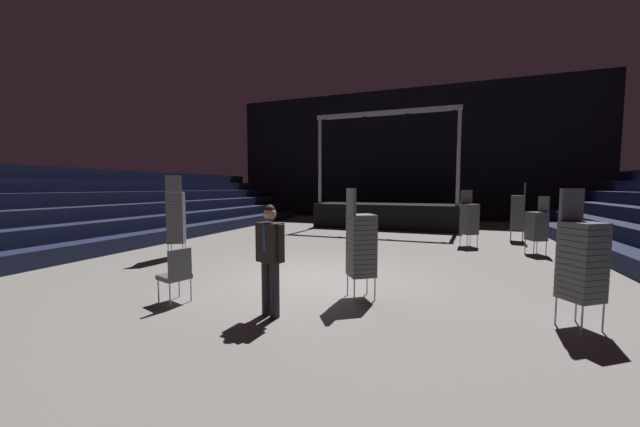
{
  "coord_description": "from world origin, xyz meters",
  "views": [
    {
      "loc": [
        2.67,
        -6.89,
        1.99
      ],
      "look_at": [
        0.07,
        0.15,
        1.4
      ],
      "focal_mm": 19.11,
      "sensor_mm": 36.0,
      "label": 1
    }
  ],
  "objects_px": {
    "chair_stack_front_left": "(582,259)",
    "loose_chair_near_man": "(176,272)",
    "chair_stack_mid_right": "(518,212)",
    "chair_stack_rear_left": "(469,218)",
    "chair_stack_front_right": "(537,225)",
    "chair_stack_mid_left": "(176,217)",
    "stage_riser": "(388,214)",
    "chair_stack_mid_centre": "(361,244)",
    "man_with_tie": "(270,254)"
  },
  "relations": [
    {
      "from": "stage_riser",
      "to": "chair_stack_mid_right",
      "type": "distance_m",
      "value": 6.01
    },
    {
      "from": "chair_stack_front_left",
      "to": "chair_stack_mid_left",
      "type": "bearing_deg",
      "value": -47.16
    },
    {
      "from": "man_with_tie",
      "to": "loose_chair_near_man",
      "type": "bearing_deg",
      "value": 19.07
    },
    {
      "from": "man_with_tie",
      "to": "chair_stack_front_left",
      "type": "relative_size",
      "value": 0.88
    },
    {
      "from": "chair_stack_front_left",
      "to": "chair_stack_rear_left",
      "type": "xyz_separation_m",
      "value": [
        -1.04,
        6.71,
        -0.04
      ]
    },
    {
      "from": "chair_stack_mid_right",
      "to": "chair_stack_rear_left",
      "type": "relative_size",
      "value": 1.14
    },
    {
      "from": "stage_riser",
      "to": "chair_stack_front_left",
      "type": "xyz_separation_m",
      "value": [
        4.48,
        -11.55,
        0.33
      ]
    },
    {
      "from": "chair_stack_mid_right",
      "to": "loose_chair_near_man",
      "type": "relative_size",
      "value": 2.26
    },
    {
      "from": "chair_stack_front_left",
      "to": "chair_stack_mid_right",
      "type": "bearing_deg",
      "value": -129.95
    },
    {
      "from": "chair_stack_front_left",
      "to": "loose_chair_near_man",
      "type": "height_order",
      "value": "chair_stack_front_left"
    },
    {
      "from": "chair_stack_front_left",
      "to": "chair_stack_front_right",
      "type": "xyz_separation_m",
      "value": [
        0.76,
        5.96,
        -0.13
      ]
    },
    {
      "from": "stage_riser",
      "to": "chair_stack_front_right",
      "type": "xyz_separation_m",
      "value": [
        5.23,
        -5.6,
        0.21
      ]
    },
    {
      "from": "man_with_tie",
      "to": "chair_stack_front_left",
      "type": "height_order",
      "value": "chair_stack_front_left"
    },
    {
      "from": "stage_riser",
      "to": "chair_stack_mid_left",
      "type": "bearing_deg",
      "value": -114.68
    },
    {
      "from": "stage_riser",
      "to": "chair_stack_rear_left",
      "type": "distance_m",
      "value": 5.95
    },
    {
      "from": "chair_stack_front_right",
      "to": "chair_stack_mid_right",
      "type": "xyz_separation_m",
      "value": [
        -0.05,
        2.59,
        0.21
      ]
    },
    {
      "from": "loose_chair_near_man",
      "to": "man_with_tie",
      "type": "bearing_deg",
      "value": -71.9
    },
    {
      "from": "chair_stack_mid_right",
      "to": "chair_stack_mid_centre",
      "type": "xyz_separation_m",
      "value": [
        -3.9,
        -8.34,
        -0.08
      ]
    },
    {
      "from": "chair_stack_front_right",
      "to": "chair_stack_rear_left",
      "type": "xyz_separation_m",
      "value": [
        -1.8,
        0.75,
        0.08
      ]
    },
    {
      "from": "chair_stack_front_right",
      "to": "loose_chair_near_man",
      "type": "distance_m",
      "value": 9.87
    },
    {
      "from": "chair_stack_mid_right",
      "to": "loose_chair_near_man",
      "type": "bearing_deg",
      "value": 156.94
    },
    {
      "from": "chair_stack_front_left",
      "to": "chair_stack_mid_left",
      "type": "height_order",
      "value": "chair_stack_mid_left"
    },
    {
      "from": "chair_stack_mid_centre",
      "to": "chair_stack_rear_left",
      "type": "xyz_separation_m",
      "value": [
        2.16,
        6.5,
        -0.04
      ]
    },
    {
      "from": "man_with_tie",
      "to": "chair_stack_mid_left",
      "type": "bearing_deg",
      "value": -14.54
    },
    {
      "from": "chair_stack_mid_centre",
      "to": "chair_stack_mid_right",
      "type": "bearing_deg",
      "value": 121.6
    },
    {
      "from": "stage_riser",
      "to": "chair_stack_rear_left",
      "type": "height_order",
      "value": "stage_riser"
    },
    {
      "from": "chair_stack_mid_left",
      "to": "stage_riser",
      "type": "bearing_deg",
      "value": 33.87
    },
    {
      "from": "chair_stack_mid_left",
      "to": "chair_stack_mid_right",
      "type": "distance_m",
      "value": 11.7
    },
    {
      "from": "stage_riser",
      "to": "chair_stack_mid_right",
      "type": "height_order",
      "value": "stage_riser"
    },
    {
      "from": "chair_stack_front_right",
      "to": "loose_chair_near_man",
      "type": "relative_size",
      "value": 1.81
    },
    {
      "from": "chair_stack_front_right",
      "to": "chair_stack_mid_right",
      "type": "height_order",
      "value": "chair_stack_mid_right"
    },
    {
      "from": "chair_stack_mid_centre",
      "to": "stage_riser",
      "type": "bearing_deg",
      "value": 153.12
    },
    {
      "from": "stage_riser",
      "to": "chair_stack_front_right",
      "type": "relative_size",
      "value": 3.98
    },
    {
      "from": "loose_chair_near_man",
      "to": "chair_stack_front_right",
      "type": "bearing_deg",
      "value": -26.41
    },
    {
      "from": "loose_chair_near_man",
      "to": "chair_stack_rear_left",
      "type": "bearing_deg",
      "value": -15.2
    },
    {
      "from": "stage_riser",
      "to": "chair_stack_rear_left",
      "type": "bearing_deg",
      "value": -54.65
    },
    {
      "from": "chair_stack_front_left",
      "to": "chair_stack_mid_right",
      "type": "height_order",
      "value": "chair_stack_mid_right"
    },
    {
      "from": "chair_stack_front_right",
      "to": "chair_stack_mid_centre",
      "type": "height_order",
      "value": "chair_stack_mid_centre"
    },
    {
      "from": "chair_stack_front_left",
      "to": "loose_chair_near_man",
      "type": "xyz_separation_m",
      "value": [
        -6.09,
        -1.14,
        -0.45
      ]
    },
    {
      "from": "stage_riser",
      "to": "chair_stack_mid_centre",
      "type": "xyz_separation_m",
      "value": [
        1.28,
        -11.35,
        0.33
      ]
    },
    {
      "from": "chair_stack_mid_right",
      "to": "chair_stack_mid_centre",
      "type": "height_order",
      "value": "chair_stack_mid_right"
    },
    {
      "from": "chair_stack_front_right",
      "to": "stage_riser",
      "type": "bearing_deg",
      "value": 18.21
    },
    {
      "from": "man_with_tie",
      "to": "chair_stack_mid_centre",
      "type": "relative_size",
      "value": 0.88
    },
    {
      "from": "man_with_tie",
      "to": "chair_stack_mid_right",
      "type": "xyz_separation_m",
      "value": [
        5.0,
        9.67,
        0.1
      ]
    },
    {
      "from": "chair_stack_front_right",
      "to": "loose_chair_near_man",
      "type": "bearing_deg",
      "value": 111.16
    },
    {
      "from": "man_with_tie",
      "to": "chair_stack_front_right",
      "type": "height_order",
      "value": "man_with_tie"
    },
    {
      "from": "man_with_tie",
      "to": "chair_stack_mid_left",
      "type": "distance_m",
      "value": 5.52
    },
    {
      "from": "chair_stack_rear_left",
      "to": "loose_chair_near_man",
      "type": "relative_size",
      "value": 1.99
    },
    {
      "from": "loose_chair_near_man",
      "to": "stage_riser",
      "type": "bearing_deg",
      "value": 10.32
    },
    {
      "from": "stage_riser",
      "to": "chair_stack_mid_right",
      "type": "bearing_deg",
      "value": -30.14
    }
  ]
}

